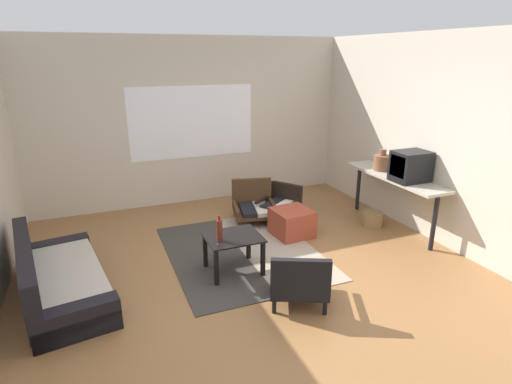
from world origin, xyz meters
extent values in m
plane|color=olive|center=(0.00, 0.00, 0.00)|extent=(7.80, 7.80, 0.00)
cube|color=beige|center=(0.00, 3.06, 1.35)|extent=(5.60, 0.12, 2.70)
cube|color=white|center=(0.00, 3.00, 1.36)|extent=(2.05, 0.01, 1.17)
cube|color=beige|center=(2.66, 0.30, 1.35)|extent=(0.12, 6.60, 2.70)
cube|color=#38332D|center=(-0.40, 0.83, 0.01)|extent=(0.90, 2.27, 0.01)
cube|color=gray|center=(0.50, 0.83, 0.01)|extent=(0.90, 2.27, 0.01)
cube|color=black|center=(-2.00, 0.58, 0.10)|extent=(1.00, 1.83, 0.20)
cube|color=#B2A899|center=(-1.97, 0.59, 0.25)|extent=(0.88, 1.63, 0.10)
cube|color=black|center=(-2.31, 0.54, 0.37)|extent=(0.40, 1.73, 0.55)
cube|color=black|center=(-2.12, 1.35, 0.16)|extent=(0.77, 0.29, 0.32)
cube|color=black|center=(-1.88, -0.19, 0.16)|extent=(0.77, 0.29, 0.32)
cube|color=black|center=(-0.21, 0.41, 0.44)|extent=(0.63, 0.53, 0.02)
cube|color=black|center=(-0.48, 0.63, 0.21)|extent=(0.04, 0.04, 0.43)
cube|color=black|center=(0.07, 0.63, 0.21)|extent=(0.04, 0.04, 0.43)
cube|color=black|center=(-0.48, 0.18, 0.21)|extent=(0.04, 0.04, 0.43)
cube|color=black|center=(0.07, 0.18, 0.21)|extent=(0.04, 0.04, 0.43)
cylinder|color=#472D19|center=(0.78, 1.41, 0.06)|extent=(0.04, 0.04, 0.13)
cylinder|color=#472D19|center=(0.27, 1.53, 0.06)|extent=(0.04, 0.04, 0.13)
cylinder|color=#472D19|center=(0.90, 1.93, 0.06)|extent=(0.04, 0.04, 0.13)
cylinder|color=#472D19|center=(0.38, 2.05, 0.06)|extent=(0.04, 0.04, 0.13)
cube|color=#472D19|center=(0.58, 1.73, 0.15)|extent=(0.73, 0.73, 0.05)
cube|color=beige|center=(0.68, 1.69, 0.21)|extent=(0.32, 0.59, 0.06)
cube|color=black|center=(0.47, 1.73, 0.21)|extent=(0.32, 0.59, 0.06)
cube|color=#472D19|center=(0.64, 2.00, 0.38)|extent=(0.61, 0.20, 0.42)
cube|color=#472D19|center=(0.86, 1.67, 0.27)|extent=(0.18, 0.61, 0.04)
cube|color=#472D19|center=(0.31, 1.79, 0.27)|extent=(0.18, 0.61, 0.04)
cylinder|color=black|center=(0.10, -0.08, 0.08)|extent=(0.04, 0.04, 0.15)
cylinder|color=black|center=(0.54, -0.29, 0.08)|extent=(0.04, 0.04, 0.15)
cylinder|color=black|center=(-0.11, -0.52, 0.08)|extent=(0.04, 0.04, 0.15)
cylinder|color=black|center=(0.34, -0.72, 0.08)|extent=(0.04, 0.04, 0.15)
cube|color=black|center=(0.22, -0.40, 0.18)|extent=(0.76, 0.75, 0.05)
cube|color=silver|center=(0.13, -0.34, 0.23)|extent=(0.38, 0.54, 0.06)
cube|color=#2D3856|center=(0.32, -0.42, 0.23)|extent=(0.38, 0.54, 0.06)
cube|color=black|center=(0.11, -0.63, 0.40)|extent=(0.55, 0.31, 0.39)
cube|color=black|center=(-0.02, -0.29, 0.29)|extent=(0.28, 0.53, 0.04)
cube|color=black|center=(0.46, -0.51, 0.29)|extent=(0.28, 0.53, 0.04)
cylinder|color=black|center=(0.89, 1.36, 0.08)|extent=(0.04, 0.04, 0.16)
cylinder|color=black|center=(0.64, 1.73, 0.08)|extent=(0.04, 0.04, 0.16)
cylinder|color=black|center=(1.27, 1.62, 0.08)|extent=(0.04, 0.04, 0.16)
cylinder|color=black|center=(1.03, 1.99, 0.08)|extent=(0.04, 0.04, 0.16)
cube|color=black|center=(0.96, 1.67, 0.18)|extent=(0.74, 0.74, 0.05)
cube|color=silver|center=(0.99, 1.59, 0.24)|extent=(0.50, 0.41, 0.06)
cube|color=black|center=(0.89, 1.74, 0.24)|extent=(0.50, 0.41, 0.06)
cube|color=black|center=(1.16, 1.81, 0.36)|extent=(0.35, 0.47, 0.30)
cube|color=black|center=(1.09, 1.48, 0.30)|extent=(0.47, 0.34, 0.04)
cube|color=black|center=(0.82, 1.87, 0.30)|extent=(0.47, 0.34, 0.04)
cube|color=#993D28|center=(0.88, 1.06, 0.19)|extent=(0.54, 0.54, 0.38)
cube|color=#B2AD9E|center=(2.34, 0.78, 0.77)|extent=(0.44, 1.74, 0.04)
cylinder|color=black|center=(2.34, -0.02, 0.38)|extent=(0.06, 0.06, 0.75)
cylinder|color=black|center=(2.34, 1.59, 0.38)|extent=(0.06, 0.06, 0.75)
cube|color=black|center=(2.34, 0.50, 0.99)|extent=(0.46, 0.36, 0.40)
cube|color=black|center=(2.12, 0.50, 1.01)|extent=(0.01, 0.28, 0.28)
cylinder|color=brown|center=(2.34, 1.08, 0.90)|extent=(0.25, 0.25, 0.22)
cylinder|color=brown|center=(2.34, 1.08, 1.06)|extent=(0.10, 0.10, 0.09)
cylinder|color=#5B2319|center=(-0.38, 0.35, 0.57)|extent=(0.07, 0.07, 0.25)
cylinder|color=#5B2319|center=(-0.38, 0.35, 0.72)|extent=(0.03, 0.03, 0.06)
cylinder|color=olive|center=(2.13, 0.91, 0.10)|extent=(0.31, 0.31, 0.21)
camera|label=1|loc=(-1.58, -3.67, 2.41)|focal=29.00mm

